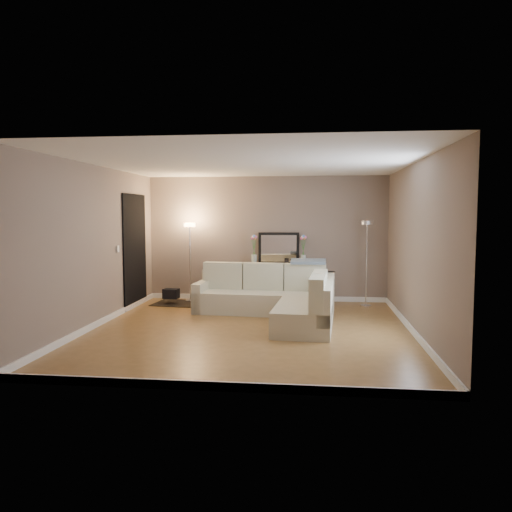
# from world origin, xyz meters

# --- Properties ---
(floor) EXTENTS (5.00, 5.50, 0.01)m
(floor) POSITION_xyz_m (0.00, 0.00, -0.01)
(floor) COLOR brown
(floor) RESTS_ON ground
(ceiling) EXTENTS (5.00, 5.50, 0.01)m
(ceiling) POSITION_xyz_m (0.00, 0.00, 2.60)
(ceiling) COLOR white
(ceiling) RESTS_ON ground
(wall_back) EXTENTS (5.00, 0.02, 2.60)m
(wall_back) POSITION_xyz_m (0.00, 2.76, 1.30)
(wall_back) COLOR gray
(wall_back) RESTS_ON ground
(wall_front) EXTENTS (5.00, 0.02, 2.60)m
(wall_front) POSITION_xyz_m (0.00, -2.76, 1.30)
(wall_front) COLOR gray
(wall_front) RESTS_ON ground
(wall_left) EXTENTS (0.02, 5.50, 2.60)m
(wall_left) POSITION_xyz_m (-2.51, 0.00, 1.30)
(wall_left) COLOR gray
(wall_left) RESTS_ON ground
(wall_right) EXTENTS (0.02, 5.50, 2.60)m
(wall_right) POSITION_xyz_m (2.51, 0.00, 1.30)
(wall_right) COLOR gray
(wall_right) RESTS_ON ground
(baseboard_back) EXTENTS (5.00, 0.03, 0.10)m
(baseboard_back) POSITION_xyz_m (0.00, 2.73, 0.05)
(baseboard_back) COLOR white
(baseboard_back) RESTS_ON ground
(baseboard_front) EXTENTS (5.00, 0.03, 0.10)m
(baseboard_front) POSITION_xyz_m (0.00, -2.73, 0.05)
(baseboard_front) COLOR white
(baseboard_front) RESTS_ON ground
(baseboard_left) EXTENTS (0.03, 5.50, 0.10)m
(baseboard_left) POSITION_xyz_m (-2.48, 0.00, 0.05)
(baseboard_left) COLOR white
(baseboard_left) RESTS_ON ground
(baseboard_right) EXTENTS (0.03, 5.50, 0.10)m
(baseboard_right) POSITION_xyz_m (2.48, 0.00, 0.05)
(baseboard_right) COLOR white
(baseboard_right) RESTS_ON ground
(doorway) EXTENTS (0.02, 1.20, 2.20)m
(doorway) POSITION_xyz_m (-2.48, 1.70, 1.10)
(doorway) COLOR black
(doorway) RESTS_ON ground
(switch_plate) EXTENTS (0.02, 0.08, 0.12)m
(switch_plate) POSITION_xyz_m (-2.48, 0.85, 1.20)
(switch_plate) COLOR white
(switch_plate) RESTS_ON ground
(sectional_sofa) EXTENTS (2.60, 2.61, 0.90)m
(sectional_sofa) POSITION_xyz_m (0.39, 1.01, 0.33)
(sectional_sofa) COLOR beige
(sectional_sofa) RESTS_ON floor
(throw_blanket) EXTENTS (0.65, 0.38, 0.09)m
(throw_blanket) POSITION_xyz_m (0.89, 1.61, 0.94)
(throw_blanket) COLOR slate
(throw_blanket) RESTS_ON sectional_sofa
(console_table) EXTENTS (1.21, 0.38, 0.74)m
(console_table) POSITION_xyz_m (0.20, 2.54, 0.42)
(console_table) COLOR black
(console_table) RESTS_ON floor
(leaning_mirror) EXTENTS (0.85, 0.08, 0.66)m
(leaning_mirror) POSITION_xyz_m (0.26, 2.69, 1.10)
(leaning_mirror) COLOR black
(leaning_mirror) RESTS_ON console_table
(table_decor) EXTENTS (0.51, 0.12, 0.12)m
(table_decor) POSITION_xyz_m (0.27, 2.50, 0.79)
(table_decor) COLOR #C45822
(table_decor) RESTS_ON console_table
(flower_vase_left) EXTENTS (0.14, 0.12, 0.63)m
(flower_vase_left) POSITION_xyz_m (-0.24, 2.51, 1.03)
(flower_vase_left) COLOR silver
(flower_vase_left) RESTS_ON console_table
(flower_vase_right) EXTENTS (0.14, 0.12, 0.63)m
(flower_vase_right) POSITION_xyz_m (0.78, 2.56, 1.03)
(flower_vase_right) COLOR silver
(flower_vase_right) RESTS_ON console_table
(floor_lamp_lit) EXTENTS (0.25, 0.25, 1.63)m
(floor_lamp_lit) POSITION_xyz_m (-1.56, 2.41, 1.15)
(floor_lamp_lit) COLOR silver
(floor_lamp_lit) RESTS_ON floor
(floor_lamp_unlit) EXTENTS (0.25, 0.25, 1.69)m
(floor_lamp_unlit) POSITION_xyz_m (2.02, 2.22, 1.19)
(floor_lamp_unlit) COLOR silver
(floor_lamp_unlit) RESTS_ON floor
(charcoal_rug) EXTENTS (1.14, 0.91, 0.01)m
(charcoal_rug) POSITION_xyz_m (-1.68, 2.11, 0.01)
(charcoal_rug) COLOR black
(charcoal_rug) RESTS_ON floor
(black_bag) EXTENTS (0.32, 0.24, 0.19)m
(black_bag) POSITION_xyz_m (-1.87, 2.05, 0.22)
(black_bag) COLOR black
(black_bag) RESTS_ON charcoal_rug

